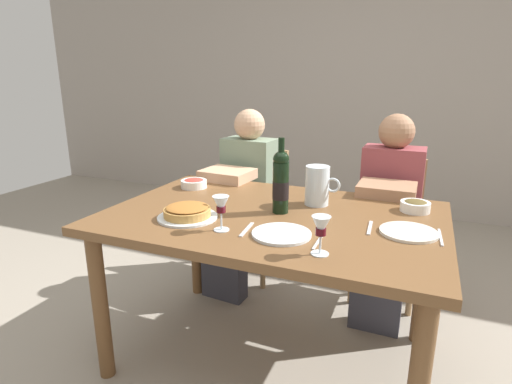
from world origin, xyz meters
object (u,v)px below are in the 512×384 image
(salad_bowl, at_px, (194,183))
(chair_right, at_px, (390,219))
(baked_tart, at_px, (187,212))
(dinner_plate_right_setting, at_px, (282,234))
(water_pitcher, at_px, (317,188))
(olive_bowl, at_px, (415,206))
(wine_glass_left_diner, at_px, (321,228))
(wine_glass_right_diner, at_px, (221,206))
(diner_left, at_px, (241,195))
(diner_right, at_px, (387,212))
(dinner_plate_left_setting, at_px, (409,232))
(wine_bottle, at_px, (281,182))
(dining_table, at_px, (273,232))
(chair_left, at_px, (258,203))

(salad_bowl, height_order, chair_right, chair_right)
(baked_tart, distance_m, dinner_plate_right_setting, 0.45)
(water_pitcher, distance_m, baked_tart, 0.63)
(olive_bowl, relative_size, wine_glass_left_diner, 0.95)
(wine_glass_right_diner, distance_m, diner_left, 1.02)
(baked_tart, xyz_separation_m, diner_left, (-0.14, 0.86, -0.17))
(wine_glass_right_diner, distance_m, diner_right, 1.14)
(dinner_plate_left_setting, bearing_deg, chair_right, 98.04)
(diner_left, bearing_deg, water_pitcher, 148.87)
(salad_bowl, distance_m, diner_left, 0.45)
(wine_bottle, relative_size, diner_right, 0.30)
(dining_table, relative_size, dinner_plate_left_setting, 6.65)
(wine_bottle, relative_size, diner_left, 0.30)
(wine_glass_left_diner, distance_m, chair_right, 1.32)
(salad_bowl, relative_size, dinner_plate_right_setting, 0.61)
(dinner_plate_left_setting, relative_size, chair_left, 0.26)
(salad_bowl, xyz_separation_m, chair_left, (0.12, 0.64, -0.29))
(wine_bottle, height_order, wine_glass_left_diner, wine_bottle)
(water_pitcher, relative_size, chair_right, 0.22)
(wine_glass_left_diner, bearing_deg, salad_bowl, 145.32)
(olive_bowl, bearing_deg, wine_glass_left_diner, -114.59)
(salad_bowl, xyz_separation_m, diner_right, (1.01, 0.42, -0.17))
(dining_table, distance_m, diner_right, 0.81)
(dinner_plate_right_setting, bearing_deg, diner_right, 70.34)
(dining_table, relative_size, wine_glass_right_diner, 10.39)
(chair_left, bearing_deg, baked_tart, 101.23)
(water_pitcher, xyz_separation_m, diner_left, (-0.61, 0.45, -0.23))
(water_pitcher, bearing_deg, dinner_plate_left_setting, -28.23)
(water_pitcher, height_order, chair_left, water_pitcher)
(wine_glass_left_diner, height_order, dinner_plate_right_setting, wine_glass_left_diner)
(wine_glass_right_diner, height_order, diner_left, diner_left)
(water_pitcher, bearing_deg, olive_bowl, 9.05)
(wine_glass_right_diner, bearing_deg, chair_left, 105.44)
(olive_bowl, height_order, diner_right, diner_right)
(wine_bottle, xyz_separation_m, diner_right, (0.42, 0.65, -0.29))
(chair_left, bearing_deg, dinner_plate_left_setting, 143.36)
(diner_right, bearing_deg, dining_table, 57.17)
(wine_glass_right_diner, height_order, chair_right, wine_glass_right_diner)
(dining_table, xyz_separation_m, wine_bottle, (0.02, 0.03, 0.24))
(diner_right, bearing_deg, olive_bowl, 111.10)
(wine_bottle, xyz_separation_m, diner_left, (-0.49, 0.63, -0.29))
(dining_table, bearing_deg, olive_bowl, 25.32)
(wine_glass_right_diner, bearing_deg, diner_right, 59.13)
(wine_bottle, bearing_deg, chair_right, 64.19)
(chair_right, bearing_deg, water_pitcher, 67.44)
(wine_glass_left_diner, xyz_separation_m, chair_left, (-0.75, 1.24, -0.36))
(dinner_plate_right_setting, xyz_separation_m, diner_right, (0.33, 0.91, -0.15))
(salad_bowl, height_order, dinner_plate_right_setting, salad_bowl)
(dinner_plate_right_setting, relative_size, chair_right, 0.27)
(diner_left, bearing_deg, dining_table, 130.12)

